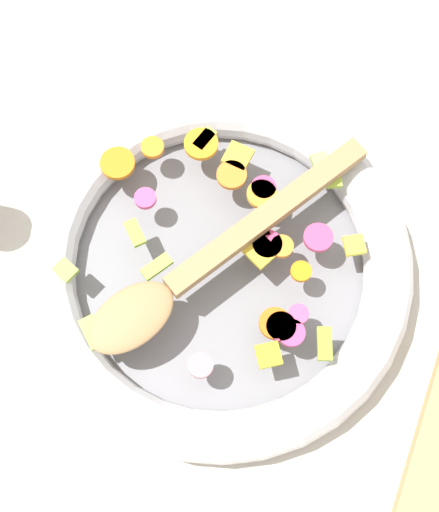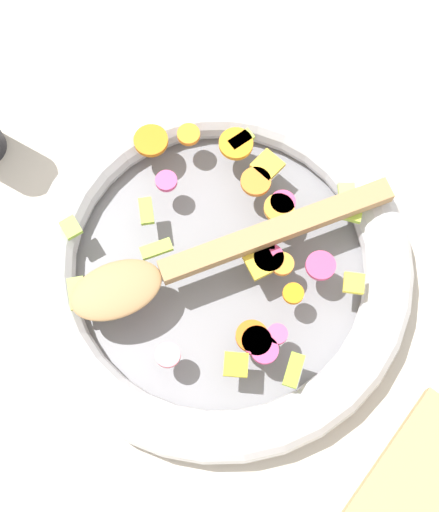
# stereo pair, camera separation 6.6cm
# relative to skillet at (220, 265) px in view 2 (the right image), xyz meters

# --- Properties ---
(ground_plane) EXTENTS (4.00, 4.00, 0.00)m
(ground_plane) POSITION_rel_skillet_xyz_m (0.00, 0.00, -0.02)
(ground_plane) COLOR beige
(skillet) EXTENTS (0.39, 0.39, 0.05)m
(skillet) POSITION_rel_skillet_xyz_m (0.00, 0.00, 0.00)
(skillet) COLOR slate
(skillet) RESTS_ON ground_plane
(chopped_vegetables) EXTENTS (0.28, 0.29, 0.01)m
(chopped_vegetables) POSITION_rel_skillet_xyz_m (0.02, -0.01, 0.03)
(chopped_vegetables) COLOR orange
(chopped_vegetables) RESTS_ON skillet
(wooden_spoon) EXTENTS (0.31, 0.20, 0.01)m
(wooden_spoon) POSITION_rel_skillet_xyz_m (-0.02, 0.01, 0.04)
(wooden_spoon) COLOR #A87F51
(wooden_spoon) RESTS_ON chopped_vegetables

